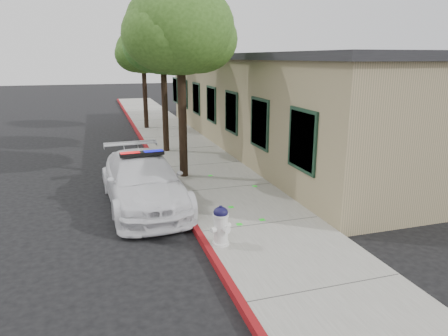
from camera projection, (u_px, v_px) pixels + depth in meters
ground at (197, 238)px, 9.55m from camera, size 120.00×120.00×0.00m
sidewalk at (224, 190)px, 12.76m from camera, size 3.20×60.00×0.15m
red_curb at (175, 195)px, 12.31m from camera, size 0.14×60.00×0.16m
clapboard_building at (289, 100)px, 19.21m from camera, size 7.30×20.89×4.24m
police_car at (143, 181)px, 11.47m from camera, size 2.29×5.11×1.57m
fire_hydrant at (221, 226)px, 8.76m from camera, size 0.51×0.44×0.89m
street_tree_near at (181, 32)px, 12.81m from camera, size 3.74×3.43×6.28m
street_tree_mid at (163, 46)px, 16.72m from camera, size 3.32×3.05×5.83m
street_tree_far at (143, 53)px, 22.55m from camera, size 3.20×2.93×5.55m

